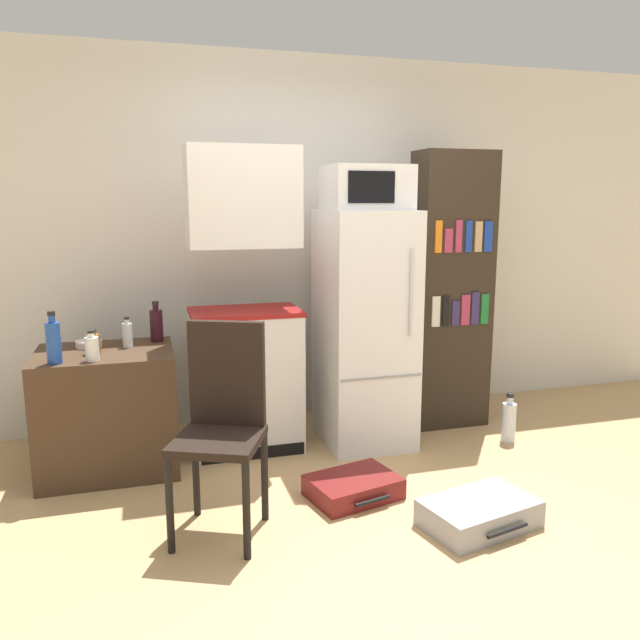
{
  "coord_description": "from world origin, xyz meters",
  "views": [
    {
      "loc": [
        -1.12,
        -2.54,
        1.61
      ],
      "look_at": [
        -0.14,
        0.85,
        0.94
      ],
      "focal_mm": 35.0,
      "sensor_mm": 36.0,
      "label": 1
    }
  ],
  "objects_px": {
    "kitchen_hutch": "(245,316)",
    "refrigerator": "(365,329)",
    "microwave": "(366,188)",
    "suitcase_large_flat": "(353,487)",
    "bottle_blue_soda": "(53,342)",
    "bottle_amber_beer": "(93,343)",
    "water_bottle_front": "(509,421)",
    "chair": "(223,411)",
    "bowl": "(89,344)",
    "bottle_milk_white": "(92,348)",
    "bottle_clear_short": "(127,334)",
    "bottle_wine_dark": "(156,324)",
    "suitcase_small_flat": "(479,513)",
    "bookshelf": "(451,291)"
  },
  "relations": [
    {
      "from": "kitchen_hutch",
      "to": "refrigerator",
      "type": "height_order",
      "value": "kitchen_hutch"
    },
    {
      "from": "microwave",
      "to": "suitcase_large_flat",
      "type": "distance_m",
      "value": 1.85
    },
    {
      "from": "kitchen_hutch",
      "to": "bottle_blue_soda",
      "type": "xyz_separation_m",
      "value": [
        -1.11,
        -0.33,
        -0.03
      ]
    },
    {
      "from": "bottle_amber_beer",
      "to": "water_bottle_front",
      "type": "bearing_deg",
      "value": -5.4
    },
    {
      "from": "chair",
      "to": "refrigerator",
      "type": "bearing_deg",
      "value": 64.3
    },
    {
      "from": "bottle_blue_soda",
      "to": "bowl",
      "type": "bearing_deg",
      "value": 67.27
    },
    {
      "from": "bottle_milk_white",
      "to": "bottle_blue_soda",
      "type": "relative_size",
      "value": 0.59
    },
    {
      "from": "kitchen_hutch",
      "to": "suitcase_large_flat",
      "type": "distance_m",
      "value": 1.29
    },
    {
      "from": "bottle_milk_white",
      "to": "microwave",
      "type": "bearing_deg",
      "value": 7.68
    },
    {
      "from": "bottle_amber_beer",
      "to": "bowl",
      "type": "relative_size",
      "value": 0.94
    },
    {
      "from": "water_bottle_front",
      "to": "bottle_clear_short",
      "type": "bearing_deg",
      "value": 171.32
    },
    {
      "from": "microwave",
      "to": "bottle_wine_dark",
      "type": "bearing_deg",
      "value": 171.88
    },
    {
      "from": "kitchen_hutch",
      "to": "bottle_wine_dark",
      "type": "xyz_separation_m",
      "value": [
        -0.55,
        0.09,
        -0.04
      ]
    },
    {
      "from": "microwave",
      "to": "bowl",
      "type": "height_order",
      "value": "microwave"
    },
    {
      "from": "suitcase_small_flat",
      "to": "bottle_amber_beer",
      "type": "bearing_deg",
      "value": 134.15
    },
    {
      "from": "kitchen_hutch",
      "to": "suitcase_large_flat",
      "type": "height_order",
      "value": "kitchen_hutch"
    },
    {
      "from": "bottle_amber_beer",
      "to": "suitcase_small_flat",
      "type": "height_order",
      "value": "bottle_amber_beer"
    },
    {
      "from": "water_bottle_front",
      "to": "refrigerator",
      "type": "bearing_deg",
      "value": 162.11
    },
    {
      "from": "bottle_clear_short",
      "to": "chair",
      "type": "height_order",
      "value": "chair"
    },
    {
      "from": "kitchen_hutch",
      "to": "microwave",
      "type": "bearing_deg",
      "value": -7.06
    },
    {
      "from": "bottle_amber_beer",
      "to": "water_bottle_front",
      "type": "relative_size",
      "value": 0.42
    },
    {
      "from": "kitchen_hutch",
      "to": "bottle_wine_dark",
      "type": "distance_m",
      "value": 0.56
    },
    {
      "from": "chair",
      "to": "water_bottle_front",
      "type": "relative_size",
      "value": 3.03
    },
    {
      "from": "refrigerator",
      "to": "kitchen_hutch",
      "type": "bearing_deg",
      "value": 173.05
    },
    {
      "from": "kitchen_hutch",
      "to": "bottle_amber_beer",
      "type": "xyz_separation_m",
      "value": [
        -0.92,
        -0.15,
        -0.09
      ]
    },
    {
      "from": "microwave",
      "to": "chair",
      "type": "bearing_deg",
      "value": -139.83
    },
    {
      "from": "bottle_milk_white",
      "to": "kitchen_hutch",
      "type": "bearing_deg",
      "value": 19.62
    },
    {
      "from": "bottle_milk_white",
      "to": "suitcase_large_flat",
      "type": "height_order",
      "value": "bottle_milk_white"
    },
    {
      "from": "refrigerator",
      "to": "bottle_blue_soda",
      "type": "height_order",
      "value": "refrigerator"
    },
    {
      "from": "water_bottle_front",
      "to": "kitchen_hutch",
      "type": "bearing_deg",
      "value": 166.96
    },
    {
      "from": "kitchen_hutch",
      "to": "water_bottle_front",
      "type": "xyz_separation_m",
      "value": [
        1.73,
        -0.4,
        -0.74
      ]
    },
    {
      "from": "bottle_milk_white",
      "to": "suitcase_small_flat",
      "type": "xyz_separation_m",
      "value": [
        1.86,
        -1.03,
        -0.74
      ]
    },
    {
      "from": "microwave",
      "to": "chair",
      "type": "height_order",
      "value": "microwave"
    },
    {
      "from": "bottle_clear_short",
      "to": "bottle_blue_soda",
      "type": "bearing_deg",
      "value": -141.77
    },
    {
      "from": "bottle_milk_white",
      "to": "water_bottle_front",
      "type": "relative_size",
      "value": 0.51
    },
    {
      "from": "kitchen_hutch",
      "to": "bottle_wine_dark",
      "type": "height_order",
      "value": "kitchen_hutch"
    },
    {
      "from": "bookshelf",
      "to": "bottle_blue_soda",
      "type": "xyz_separation_m",
      "value": [
        -2.61,
        -0.39,
        -0.12
      ]
    },
    {
      "from": "bottle_milk_white",
      "to": "bottle_blue_soda",
      "type": "bearing_deg",
      "value": 179.82
    },
    {
      "from": "bottle_wine_dark",
      "to": "refrigerator",
      "type": "bearing_deg",
      "value": -8.06
    },
    {
      "from": "kitchen_hutch",
      "to": "refrigerator",
      "type": "bearing_deg",
      "value": -6.95
    },
    {
      "from": "bottle_amber_beer",
      "to": "bottle_blue_soda",
      "type": "xyz_separation_m",
      "value": [
        -0.19,
        -0.18,
        0.06
      ]
    },
    {
      "from": "bookshelf",
      "to": "kitchen_hutch",
      "type": "bearing_deg",
      "value": -177.39
    },
    {
      "from": "bookshelf",
      "to": "bottle_blue_soda",
      "type": "height_order",
      "value": "bookshelf"
    },
    {
      "from": "bottle_blue_soda",
      "to": "suitcase_large_flat",
      "type": "relative_size",
      "value": 0.54
    },
    {
      "from": "microwave",
      "to": "suitcase_small_flat",
      "type": "xyz_separation_m",
      "value": [
        0.16,
        -1.26,
        -1.63
      ]
    },
    {
      "from": "bottle_wine_dark",
      "to": "suitcase_large_flat",
      "type": "bearing_deg",
      "value": -44.4
    },
    {
      "from": "bottle_amber_beer",
      "to": "suitcase_large_flat",
      "type": "relative_size",
      "value": 0.27
    },
    {
      "from": "bottle_amber_beer",
      "to": "bowl",
      "type": "height_order",
      "value": "bottle_amber_beer"
    },
    {
      "from": "bottle_clear_short",
      "to": "suitcase_small_flat",
      "type": "xyz_separation_m",
      "value": [
        1.67,
        -1.33,
        -0.75
      ]
    },
    {
      "from": "bottle_clear_short",
      "to": "chair",
      "type": "distance_m",
      "value": 1.09
    }
  ]
}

